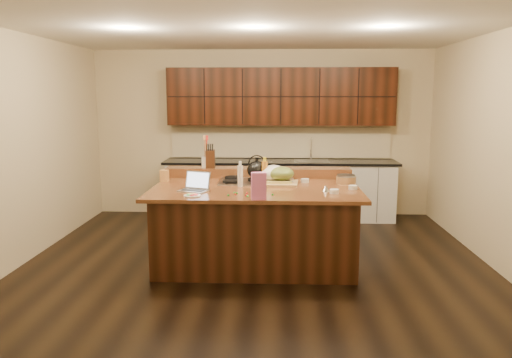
{
  "coord_description": "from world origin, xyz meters",
  "views": [
    {
      "loc": [
        0.24,
        -5.74,
        1.98
      ],
      "look_at": [
        0.0,
        0.05,
        1.0
      ],
      "focal_mm": 35.0,
      "sensor_mm": 36.0,
      "label": 1
    }
  ],
  "objects": [
    {
      "name": "knife_block",
      "position": [
        -0.62,
        0.7,
        1.15
      ],
      "size": [
        0.13,
        0.19,
        0.23
      ],
      "primitive_type": "cube",
      "rotation": [
        0.0,
        0.0,
        0.08
      ],
      "color": "black",
      "rests_on": "back_ledge"
    },
    {
      "name": "green_bowl",
      "position": [
        0.3,
        0.17,
        1.05
      ],
      "size": [
        0.33,
        0.33,
        0.17
      ],
      "primitive_type": "ellipsoid",
      "rotation": [
        0.0,
        0.0,
        -0.12
      ],
      "color": "#5D6E2C",
      "rests_on": "cooktop"
    },
    {
      "name": "wooden_tray",
      "position": [
        0.21,
        0.23,
        1.02
      ],
      "size": [
        0.57,
        0.45,
        0.22
      ],
      "rotation": [
        0.0,
        0.0,
        -0.07
      ],
      "color": "tan",
      "rests_on": "island"
    },
    {
      "name": "ramekin_c",
      "position": [
        0.59,
        0.3,
        0.94
      ],
      "size": [
        0.12,
        0.12,
        0.04
      ],
      "primitive_type": "cylinder",
      "rotation": [
        0.0,
        0.0,
        -0.17
      ],
      "color": "white",
      "rests_on": "island"
    },
    {
      "name": "island",
      "position": [
        0.0,
        0.0,
        0.46
      ],
      "size": [
        2.4,
        1.6,
        0.92
      ],
      "color": "black",
      "rests_on": "ground"
    },
    {
      "name": "ramekin_a",
      "position": [
        0.87,
        -0.38,
        0.94
      ],
      "size": [
        0.11,
        0.11,
        0.04
      ],
      "primitive_type": "cylinder",
      "rotation": [
        0.0,
        0.0,
        0.07
      ],
      "color": "white",
      "rests_on": "island"
    },
    {
      "name": "gumdrop_5",
      "position": [
        -0.21,
        -0.43,
        0.93
      ],
      "size": [
        0.02,
        0.02,
        0.02
      ],
      "primitive_type": "ellipsoid",
      "color": "#198C26",
      "rests_on": "island"
    },
    {
      "name": "gumdrop_1",
      "position": [
        0.2,
        -0.52,
        0.93
      ],
      "size": [
        0.02,
        0.02,
        0.02
      ],
      "primitive_type": "ellipsoid",
      "color": "#198C26",
      "rests_on": "island"
    },
    {
      "name": "gumdrop_0",
      "position": [
        -0.08,
        -0.56,
        0.93
      ],
      "size": [
        0.02,
        0.02,
        0.02
      ],
      "primitive_type": "ellipsoid",
      "color": "red",
      "rests_on": "island"
    },
    {
      "name": "strainer_bowl",
      "position": [
        1.08,
        0.22,
        0.97
      ],
      "size": [
        0.29,
        0.29,
        0.09
      ],
      "primitive_type": "cylinder",
      "rotation": [
        0.0,
        0.0,
        -0.24
      ],
      "color": "#996B3F",
      "rests_on": "island"
    },
    {
      "name": "kettle",
      "position": [
        0.0,
        0.3,
        1.07
      ],
      "size": [
        0.28,
        0.28,
        0.22
      ],
      "primitive_type": "ellipsoid",
      "rotation": [
        0.0,
        0.0,
        -0.2
      ],
      "color": "black",
      "rests_on": "cooktop"
    },
    {
      "name": "pink_bag",
      "position": [
        0.06,
        -0.73,
        1.06
      ],
      "size": [
        0.16,
        0.1,
        0.28
      ],
      "primitive_type": "cube",
      "rotation": [
        0.0,
        0.0,
        0.16
      ],
      "color": "pink",
      "rests_on": "island"
    },
    {
      "name": "laptop",
      "position": [
        -0.67,
        -0.29,
        0.98
      ],
      "size": [
        0.37,
        0.33,
        0.21
      ],
      "rotation": [
        0.0,
        0.0,
        -0.35
      ],
      "color": "#B7B7BC",
      "rests_on": "island"
    },
    {
      "name": "package_box",
      "position": [
        -1.15,
        0.31,
        0.99
      ],
      "size": [
        0.11,
        0.08,
        0.14
      ],
      "primitive_type": "cube",
      "rotation": [
        0.0,
        0.0,
        -0.09
      ],
      "color": "#D3944A",
      "rests_on": "island"
    },
    {
      "name": "oil_bottle",
      "position": [
        0.1,
        0.21,
        1.06
      ],
      "size": [
        0.08,
        0.08,
        0.27
      ],
      "primitive_type": "cylinder",
      "rotation": [
        0.0,
        0.0,
        0.17
      ],
      "color": "orange",
      "rests_on": "island"
    },
    {
      "name": "back_ledge",
      "position": [
        0.0,
        0.7,
        0.98
      ],
      "size": [
        2.4,
        0.3,
        0.12
      ],
      "primitive_type": "cube",
      "color": "black",
      "rests_on": "island"
    },
    {
      "name": "cooktop",
      "position": [
        0.0,
        0.3,
        0.94
      ],
      "size": [
        0.92,
        0.52,
        0.05
      ],
      "color": "gray",
      "rests_on": "island"
    },
    {
      "name": "room",
      "position": [
        0.0,
        0.0,
        1.35
      ],
      "size": [
        5.52,
        5.02,
        2.72
      ],
      "color": "black",
      "rests_on": "ground"
    },
    {
      "name": "candy_plate",
      "position": [
        -0.65,
        -0.59,
        0.93
      ],
      "size": [
        0.21,
        0.21,
        0.01
      ],
      "primitive_type": "cylinder",
      "rotation": [
        0.0,
        0.0,
        0.18
      ],
      "color": "white",
      "rests_on": "island"
    },
    {
      "name": "utensil_crock",
      "position": [
        -0.68,
        0.7,
        1.11
      ],
      "size": [
        0.12,
        0.12,
        0.14
      ],
      "primitive_type": "cylinder",
      "rotation": [
        0.0,
        0.0,
        0.02
      ],
      "color": "white",
      "rests_on": "back_ledge"
    },
    {
      "name": "kitchen_timer",
      "position": [
        0.79,
        -0.27,
        0.96
      ],
      "size": [
        0.08,
        0.08,
        0.07
      ],
      "primitive_type": "cone",
      "rotation": [
        0.0,
        0.0,
        -0.05
      ],
      "color": "silver",
      "rests_on": "island"
    },
    {
      "name": "gumdrop_6",
      "position": [
        -0.2,
        -0.52,
        0.93
      ],
      "size": [
        0.02,
        0.02,
        0.02
      ],
      "primitive_type": "ellipsoid",
      "color": "red",
      "rests_on": "island"
    },
    {
      "name": "gumdrop_8",
      "position": [
        -0.08,
        -0.44,
        0.93
      ],
      "size": [
        0.02,
        0.02,
        0.02
      ],
      "primitive_type": "ellipsoid",
      "color": "red",
      "rests_on": "island"
    },
    {
      "name": "gumdrop_3",
      "position": [
        -0.19,
        -0.46,
        0.93
      ],
      "size": [
        0.02,
        0.02,
        0.02
      ],
      "primitive_type": "ellipsoid",
      "color": "#198C26",
      "rests_on": "island"
    },
    {
      "name": "gumdrop_7",
      "position": [
        -0.27,
        -0.57,
        0.93
      ],
      "size": [
        0.02,
        0.02,
        0.02
      ],
      "primitive_type": "ellipsoid",
      "color": "#198C26",
      "rests_on": "island"
    },
    {
      "name": "gumdrop_4",
      "position": [
        0.09,
        -0.45,
        0.93
      ],
      "size": [
        0.02,
        0.02,
        0.02
      ],
      "primitive_type": "ellipsoid",
      "color": "red",
      "rests_on": "island"
    },
    {
      "name": "gumdrop_2",
      "position": [
        0.03,
        -0.53,
        0.93
      ],
      "size": [
        0.02,
        0.02,
        0.02
      ],
      "primitive_type": "ellipsoid",
      "color": "red",
      "rests_on": "island"
    },
    {
      "name": "ramekin_b",
      "position": [
        1.11,
        -0.13,
        0.94
      ],
      "size": [
        0.13,
        0.13,
        0.04
      ],
      "primitive_type": "cylinder",
      "rotation": [
        0.0,
        0.0,
        0.41
      ],
      "color": "white",
      "rests_on": "island"
    },
    {
      "name": "back_counter",
      "position": [
        0.3,
        2.23,
        0.98
      ],
      "size": [
        3.7,
        0.66,
        2.4
      ],
      "color": "silver",
      "rests_on": "ground"
    },
    {
      "name": "vinegar_bottle",
      "position": [
        -0.18,
        -0.02,
        1.04
      ],
      "size": [
        0.07,
        0.07,
        0.25
      ],
      "primitive_type": "cylinder",
      "rotation": [
        0.0,
        0.0,
        0.13
      ],
      "color": "silver",
      "rests_on": "island"
    },
    {
      "name": "gumdrop_9",
      "position": [
        -0.06,
        -0.62,
        0.93
      ],
      "size": [
        0.02,
        0.02,
        0.02
      ],
      "primitive_type": "ellipsoid",
      "color": "#198C26",
      "rests_on": "island"
    }
  ]
}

